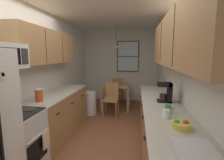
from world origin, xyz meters
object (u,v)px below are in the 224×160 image
Objects in this scene: dish_rack at (195,155)px; dining_table at (116,89)px; dining_chair_far at (118,89)px; storage_canister at (39,95)px; trash_bin at (90,103)px; dining_chair_near at (111,97)px; mug_by_coffeemaker at (167,114)px; stove_range at (16,145)px; coffee_maker at (166,92)px; table_serving_bowl at (116,85)px; mug_spare at (168,109)px; fruit_bowl at (181,125)px.

dining_table is at bearing 105.27° from dish_rack.
dining_chair_far is 4.21× the size of storage_canister.
dining_table is at bearing 42.17° from trash_bin.
dining_chair_near is 2.67m from mug_by_coffeemaker.
stove_range is 3.86m from dining_chair_far.
dish_rack reaches higher than trash_bin.
dining_chair_near is 2.82× the size of coffee_maker.
mug_by_coffeemaker reaches higher than dining_table.
dining_chair_far is at bearing 90.41° from table_serving_bowl.
storage_canister is 2.39m from dish_rack.
trash_bin is 2.09m from storage_canister.
mug_spare is 0.59× the size of fruit_bowl.
mug_by_coffeemaker reaches higher than table_serving_bowl.
trash_bin is 0.96m from table_serving_bowl.
fruit_bowl is 3.36m from table_serving_bowl.
stove_range is at bearing 161.13° from dish_rack.
coffee_maker is 2.45m from table_serving_bowl.
table_serving_bowl is at bearing 111.10° from mug_spare.
trash_bin is 2.00× the size of coffee_maker.
dining_chair_far is at bearing 87.08° from dining_chair_near.
mug_spare is (1.05, -3.37, 0.45)m from dining_chair_far.
stove_range is 1.22× the size of dining_chair_near.
storage_canister is at bearing 167.01° from mug_by_coffeemaker.
fruit_bowl is at bearing -90.89° from coffee_maker.
table_serving_bowl is (0.96, 3.06, 0.31)m from stove_range.
coffee_maker is 0.55m from mug_spare.
dish_rack is 3.90m from table_serving_bowl.
stove_range is 5.37× the size of fruit_bowl.
trash_bin is 3.72m from dish_rack.
dish_rack is at bearing -74.73° from dining_table.
trash_bin is 2.98m from mug_by_coffeemaker.
dish_rack is (1.71, -3.24, 0.63)m from trash_bin.
trash_bin is 2.98× the size of storage_canister.
mug_spare is (2.00, 0.36, 0.48)m from stove_range.
stove_range is 5.51× the size of table_serving_bowl.
trash_bin is at bearing 124.58° from mug_by_coffeemaker.
fruit_bowl is (1.75, -2.66, 0.62)m from trash_bin.
dish_rack is (1.05, -3.84, 0.33)m from dining_table.
coffee_maker is at bearing 89.11° from fruit_bowl.
trash_bin is at bearing -137.83° from dining_table.
trash_bin is (-0.60, -0.02, -0.18)m from dining_chair_near.
stove_range reaches higher than dining_chair_near.
dining_chair_far is 3.56m from mug_spare.
dish_rack is at bearing -74.45° from table_serving_bowl.
trash_bin is (-0.66, -1.18, -0.18)m from dining_chair_far.
mug_by_coffeemaker reaches higher than dining_chair_far.
trash_bin is at bearing -142.49° from table_serving_bowl.
storage_canister is at bearing 160.75° from fruit_bowl.
table_serving_bowl is (-1.10, 2.17, -0.29)m from coffee_maker.
trash_bin is 5.25× the size of mug_spare.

